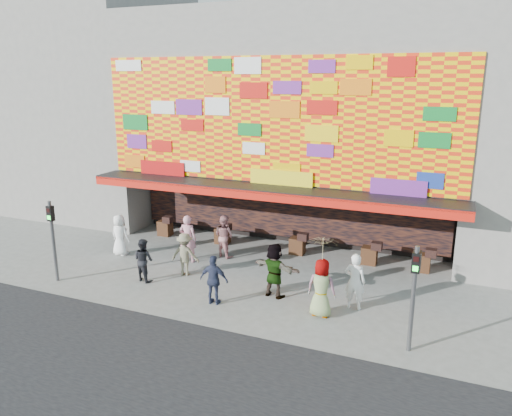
{
  "coord_description": "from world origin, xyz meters",
  "views": [
    {
      "loc": [
        7.06,
        -14.32,
        7.26
      ],
      "look_at": [
        0.21,
        2.0,
        2.55
      ],
      "focal_mm": 35.0,
      "sensor_mm": 36.0,
      "label": 1
    }
  ],
  "objects_px": {
    "ped_a": "(120,235)",
    "ped_g": "(321,288)",
    "ped_f": "(275,270)",
    "signal_right": "(414,287)",
    "ped_c": "(144,260)",
    "ped_b": "(188,239)",
    "signal_left": "(52,232)",
    "ped_e": "(214,280)",
    "ped_i": "(224,236)",
    "ped_h": "(355,281)",
    "ped_d": "(185,254)",
    "parasol": "(323,251)"
  },
  "relations": [
    {
      "from": "ped_c",
      "to": "ped_f",
      "type": "bearing_deg",
      "value": -160.14
    },
    {
      "from": "ped_c",
      "to": "ped_i",
      "type": "xyz_separation_m",
      "value": [
        1.58,
        3.38,
        0.08
      ]
    },
    {
      "from": "ped_i",
      "to": "parasol",
      "type": "height_order",
      "value": "parasol"
    },
    {
      "from": "signal_right",
      "to": "ped_i",
      "type": "height_order",
      "value": "signal_right"
    },
    {
      "from": "ped_c",
      "to": "ped_d",
      "type": "bearing_deg",
      "value": -123.7
    },
    {
      "from": "ped_a",
      "to": "ped_b",
      "type": "xyz_separation_m",
      "value": [
        3.01,
        0.41,
        0.1
      ]
    },
    {
      "from": "ped_c",
      "to": "ped_e",
      "type": "height_order",
      "value": "ped_e"
    },
    {
      "from": "ped_a",
      "to": "ped_d",
      "type": "height_order",
      "value": "ped_a"
    },
    {
      "from": "signal_right",
      "to": "ped_h",
      "type": "bearing_deg",
      "value": 134.66
    },
    {
      "from": "signal_left",
      "to": "ped_i",
      "type": "distance_m",
      "value": 6.54
    },
    {
      "from": "ped_a",
      "to": "ped_b",
      "type": "bearing_deg",
      "value": -168.35
    },
    {
      "from": "signal_left",
      "to": "ped_f",
      "type": "bearing_deg",
      "value": 13.12
    },
    {
      "from": "signal_left",
      "to": "ped_i",
      "type": "bearing_deg",
      "value": 45.77
    },
    {
      "from": "ped_a",
      "to": "ped_f",
      "type": "bearing_deg",
      "value": 173.79
    },
    {
      "from": "parasol",
      "to": "ped_c",
      "type": "bearing_deg",
      "value": 178.31
    },
    {
      "from": "signal_left",
      "to": "ped_d",
      "type": "bearing_deg",
      "value": 29.56
    },
    {
      "from": "ped_h",
      "to": "parasol",
      "type": "relative_size",
      "value": 1.02
    },
    {
      "from": "signal_right",
      "to": "ped_a",
      "type": "bearing_deg",
      "value": 165.31
    },
    {
      "from": "ped_f",
      "to": "ped_h",
      "type": "height_order",
      "value": "ped_f"
    },
    {
      "from": "ped_c",
      "to": "ped_i",
      "type": "height_order",
      "value": "ped_i"
    },
    {
      "from": "ped_a",
      "to": "ped_i",
      "type": "bearing_deg",
      "value": -155.85
    },
    {
      "from": "ped_g",
      "to": "ped_i",
      "type": "xyz_separation_m",
      "value": [
        -5.12,
        3.58,
        -0.05
      ]
    },
    {
      "from": "ped_g",
      "to": "ped_b",
      "type": "bearing_deg",
      "value": -20.87
    },
    {
      "from": "signal_left",
      "to": "ped_d",
      "type": "distance_m",
      "value": 4.76
    },
    {
      "from": "ped_a",
      "to": "parasol",
      "type": "bearing_deg",
      "value": 171.18
    },
    {
      "from": "ped_b",
      "to": "ped_h",
      "type": "relative_size",
      "value": 1.04
    },
    {
      "from": "signal_right",
      "to": "ped_b",
      "type": "xyz_separation_m",
      "value": [
        -8.95,
        3.54,
        -0.89
      ]
    },
    {
      "from": "ped_b",
      "to": "ped_g",
      "type": "distance_m",
      "value": 6.66
    },
    {
      "from": "ped_d",
      "to": "ped_e",
      "type": "height_order",
      "value": "ped_e"
    },
    {
      "from": "ped_e",
      "to": "ped_g",
      "type": "relative_size",
      "value": 0.9
    },
    {
      "from": "ped_f",
      "to": "ped_i",
      "type": "height_order",
      "value": "ped_f"
    },
    {
      "from": "signal_left",
      "to": "ped_a",
      "type": "bearing_deg",
      "value": 81.99
    },
    {
      "from": "ped_f",
      "to": "parasol",
      "type": "bearing_deg",
      "value": 170.43
    },
    {
      "from": "ped_e",
      "to": "parasol",
      "type": "relative_size",
      "value": 0.92
    },
    {
      "from": "ped_d",
      "to": "ped_g",
      "type": "xyz_separation_m",
      "value": [
        5.58,
        -1.24,
        0.12
      ]
    },
    {
      "from": "ped_b",
      "to": "signal_left",
      "type": "bearing_deg",
      "value": 37.38
    },
    {
      "from": "signal_left",
      "to": "ped_f",
      "type": "relative_size",
      "value": 1.59
    },
    {
      "from": "ped_d",
      "to": "ped_g",
      "type": "bearing_deg",
      "value": 158.03
    },
    {
      "from": "signal_left",
      "to": "parasol",
      "type": "height_order",
      "value": "signal_left"
    },
    {
      "from": "signal_left",
      "to": "ped_f",
      "type": "height_order",
      "value": "signal_left"
    },
    {
      "from": "ped_b",
      "to": "ped_c",
      "type": "height_order",
      "value": "ped_b"
    },
    {
      "from": "signal_right",
      "to": "ped_c",
      "type": "relative_size",
      "value": 1.89
    },
    {
      "from": "ped_a",
      "to": "ped_i",
      "type": "distance_m",
      "value": 4.34
    },
    {
      "from": "ped_a",
      "to": "ped_g",
      "type": "distance_m",
      "value": 9.42
    },
    {
      "from": "ped_e",
      "to": "signal_right",
      "type": "bearing_deg",
      "value": 171.81
    },
    {
      "from": "ped_c",
      "to": "ped_f",
      "type": "distance_m",
      "value": 4.9
    },
    {
      "from": "ped_i",
      "to": "ped_f",
      "type": "bearing_deg",
      "value": 154.21
    },
    {
      "from": "ped_c",
      "to": "ped_h",
      "type": "distance_m",
      "value": 7.57
    },
    {
      "from": "signal_left",
      "to": "parasol",
      "type": "distance_m",
      "value": 9.69
    },
    {
      "from": "ped_c",
      "to": "ped_f",
      "type": "height_order",
      "value": "ped_f"
    }
  ]
}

